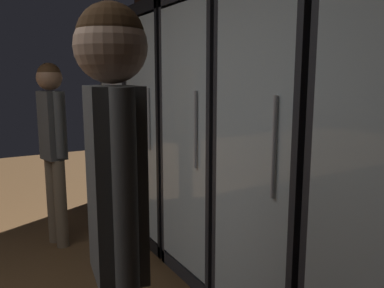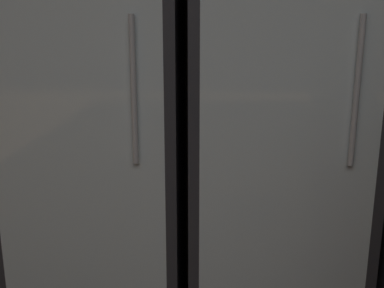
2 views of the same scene
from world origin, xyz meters
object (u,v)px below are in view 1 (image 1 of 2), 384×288
cooler_far_left (147,121)px  cooler_center (227,139)px  cooler_right (301,157)px  shopper_near (53,134)px  shopper_far (116,202)px  cooler_left (180,129)px

cooler_far_left → cooler_center: (1.47, -0.00, 0.00)m
cooler_center → cooler_right: (0.74, 0.00, -0.00)m
cooler_right → cooler_center: bearing=-180.0°
shopper_near → shopper_far: size_ratio=0.94×
cooler_left → shopper_far: bearing=-33.6°
cooler_center → shopper_near: bearing=-137.2°
cooler_center → shopper_far: (1.17, -1.27, 0.06)m
cooler_far_left → shopper_far: bearing=-25.6°
cooler_left → shopper_near: bearing=-110.2°
cooler_center → cooler_left: bearing=180.0°
shopper_near → cooler_center: bearing=42.8°
cooler_far_left → cooler_left: 0.74m
cooler_center → cooler_right: size_ratio=1.00×
cooler_center → shopper_far: cooler_center is taller
cooler_center → cooler_far_left: bearing=180.0°
cooler_right → cooler_left: bearing=-180.0°
cooler_center → cooler_right: same height
cooler_left → cooler_right: size_ratio=1.00×
cooler_center → shopper_far: size_ratio=1.22×
shopper_far → cooler_left: bearing=146.4°
cooler_left → cooler_center: bearing=-0.0°
cooler_left → cooler_right: same height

